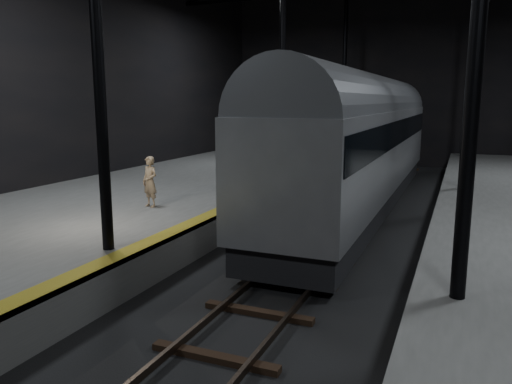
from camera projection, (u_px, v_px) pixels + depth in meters
The scene contains 6 objects.
ground at pixel (312, 260), 14.06m from camera, with size 44.00×44.00×0.00m, color black.
platform_left at pixel (98, 218), 16.80m from camera, with size 9.00×43.80×1.00m, color #565653.
tactile_strip at pixel (209, 215), 15.11m from camera, with size 0.50×43.80×0.01m, color olive.
track at pixel (312, 257), 14.05m from camera, with size 2.40×43.00×0.24m.
train at pixel (363, 137), 19.84m from camera, with size 3.00×20.00×5.35m.
woman at pixel (150, 182), 16.14m from camera, with size 0.60×0.39×1.65m, color tan.
Camera 1 is at (3.72, -13.05, 4.43)m, focal length 35.00 mm.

